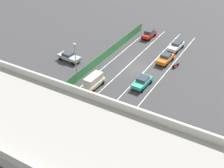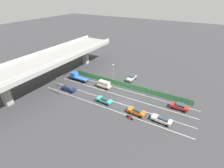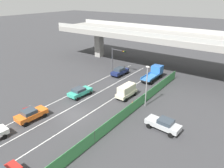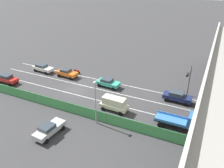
{
  "view_description": "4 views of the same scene",
  "coord_description": "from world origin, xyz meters",
  "px_view_note": "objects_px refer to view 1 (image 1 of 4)",
  "views": [
    {
      "loc": [
        -19.61,
        42.71,
        27.32
      ],
      "look_at": [
        0.05,
        8.88,
        1.5
      ],
      "focal_mm": 47.73,
      "sensor_mm": 36.0,
      "label": 1
    },
    {
      "loc": [
        -35.13,
        -15.56,
        26.46
      ],
      "look_at": [
        2.64,
        6.09,
        2.48
      ],
      "focal_mm": 27.25,
      "sensor_mm": 36.0,
      "label": 2
    },
    {
      "loc": [
        20.4,
        -18.6,
        16.32
      ],
      "look_at": [
        1.21,
        7.96,
        2.39
      ],
      "focal_mm": 34.28,
      "sensor_mm": 36.0,
      "label": 3
    },
    {
      "loc": [
        30.04,
        21.7,
        19.53
      ],
      "look_at": [
        -2.99,
        5.92,
        0.93
      ],
      "focal_mm": 36.52,
      "sensor_mm": 36.0,
      "label": 4
    }
  ],
  "objects_px": {
    "car_taxi_orange": "(165,58)",
    "motorcycle": "(176,65)",
    "car_sedan_navy": "(103,125)",
    "car_taxi_teal": "(142,81)",
    "parked_wagon_silver": "(69,57)",
    "traffic_cone": "(89,77)",
    "car_sedan_white": "(176,45)",
    "car_sedan_red": "(149,34)",
    "flatbed_truck_blue": "(49,118)",
    "car_van_cream": "(94,81)",
    "traffic_light": "(109,117)",
    "street_lamp": "(75,57)"
  },
  "relations": [
    {
      "from": "car_van_cream",
      "to": "car_sedan_navy",
      "type": "bearing_deg",
      "value": 129.91
    },
    {
      "from": "car_sedan_navy",
      "to": "car_taxi_teal",
      "type": "bearing_deg",
      "value": -89.24
    },
    {
      "from": "motorcycle",
      "to": "car_van_cream",
      "type": "bearing_deg",
      "value": 54.21
    },
    {
      "from": "car_taxi_orange",
      "to": "motorcycle",
      "type": "bearing_deg",
      "value": 161.71
    },
    {
      "from": "car_sedan_navy",
      "to": "traffic_cone",
      "type": "xyz_separation_m",
      "value": [
        9.01,
        -9.89,
        -0.63
      ]
    },
    {
      "from": "flatbed_truck_blue",
      "to": "traffic_cone",
      "type": "distance_m",
      "value": 12.83
    },
    {
      "from": "car_taxi_orange",
      "to": "parked_wagon_silver",
      "type": "xyz_separation_m",
      "value": [
        15.86,
        8.52,
        -0.01
      ]
    },
    {
      "from": "car_taxi_teal",
      "to": "flatbed_truck_blue",
      "type": "xyz_separation_m",
      "value": [
        6.69,
        15.22,
        0.42
      ]
    },
    {
      "from": "car_taxi_teal",
      "to": "motorcycle",
      "type": "distance_m",
      "value": 9.01
    },
    {
      "from": "car_taxi_orange",
      "to": "car_taxi_teal",
      "type": "bearing_deg",
      "value": 88.08
    },
    {
      "from": "car_sedan_navy",
      "to": "parked_wagon_silver",
      "type": "xyz_separation_m",
      "value": [
        15.71,
        -13.35,
        -0.06
      ]
    },
    {
      "from": "car_sedan_red",
      "to": "parked_wagon_silver",
      "type": "bearing_deg",
      "value": 63.16
    },
    {
      "from": "car_taxi_teal",
      "to": "car_van_cream",
      "type": "xyz_separation_m",
      "value": [
        6.65,
        4.35,
        0.37
      ]
    },
    {
      "from": "motorcycle",
      "to": "car_taxi_orange",
      "type": "bearing_deg",
      "value": -18.29
    },
    {
      "from": "car_van_cream",
      "to": "traffic_light",
      "type": "xyz_separation_m",
      "value": [
        -8.44,
        9.31,
        2.6
      ]
    },
    {
      "from": "car_sedan_navy",
      "to": "traffic_light",
      "type": "xyz_separation_m",
      "value": [
        -1.63,
        1.16,
        2.9
      ]
    },
    {
      "from": "car_taxi_orange",
      "to": "flatbed_truck_blue",
      "type": "bearing_deg",
      "value": 74.1
    },
    {
      "from": "car_taxi_orange",
      "to": "car_sedan_red",
      "type": "bearing_deg",
      "value": -50.26
    },
    {
      "from": "car_sedan_red",
      "to": "flatbed_truck_blue",
      "type": "xyz_separation_m",
      "value": [
        -0.17,
        33.22,
        0.36
      ]
    },
    {
      "from": "car_sedan_red",
      "to": "flatbed_truck_blue",
      "type": "bearing_deg",
      "value": 90.3
    },
    {
      "from": "car_van_cream",
      "to": "car_sedan_white",
      "type": "xyz_separation_m",
      "value": [
        -6.88,
        -19.85,
        -0.35
      ]
    },
    {
      "from": "car_taxi_orange",
      "to": "car_sedan_red",
      "type": "xyz_separation_m",
      "value": [
        7.18,
        -8.63,
        0.03
      ]
    },
    {
      "from": "car_van_cream",
      "to": "parked_wagon_silver",
      "type": "xyz_separation_m",
      "value": [
        8.89,
        -5.2,
        -0.36
      ]
    },
    {
      "from": "car_sedan_red",
      "to": "street_lamp",
      "type": "distance_m",
      "value": 22.03
    },
    {
      "from": "car_van_cream",
      "to": "car_sedan_red",
      "type": "bearing_deg",
      "value": -89.46
    },
    {
      "from": "car_sedan_navy",
      "to": "car_sedan_red",
      "type": "height_order",
      "value": "car_sedan_navy"
    },
    {
      "from": "flatbed_truck_blue",
      "to": "motorcycle",
      "type": "distance_m",
      "value": 25.6
    },
    {
      "from": "car_sedan_red",
      "to": "parked_wagon_silver",
      "type": "distance_m",
      "value": 19.23
    },
    {
      "from": "car_taxi_orange",
      "to": "car_sedan_red",
      "type": "height_order",
      "value": "car_sedan_red"
    },
    {
      "from": "car_sedan_red",
      "to": "car_taxi_teal",
      "type": "bearing_deg",
      "value": 110.86
    },
    {
      "from": "car_taxi_teal",
      "to": "street_lamp",
      "type": "relative_size",
      "value": 0.67
    },
    {
      "from": "traffic_light",
      "to": "car_van_cream",
      "type": "bearing_deg",
      "value": -47.79
    },
    {
      "from": "parked_wagon_silver",
      "to": "traffic_cone",
      "type": "xyz_separation_m",
      "value": [
        -6.7,
        3.46,
        -0.57
      ]
    },
    {
      "from": "motorcycle",
      "to": "street_lamp",
      "type": "distance_m",
      "value": 18.36
    },
    {
      "from": "car_taxi_orange",
      "to": "flatbed_truck_blue",
      "type": "xyz_separation_m",
      "value": [
        7.01,
        24.59,
        0.39
      ]
    },
    {
      "from": "traffic_cone",
      "to": "car_taxi_teal",
      "type": "bearing_deg",
      "value": -163.56
    },
    {
      "from": "parked_wagon_silver",
      "to": "car_sedan_white",
      "type": "bearing_deg",
      "value": -137.11
    },
    {
      "from": "street_lamp",
      "to": "traffic_light",
      "type": "bearing_deg",
      "value": 140.77
    },
    {
      "from": "car_taxi_teal",
      "to": "parked_wagon_silver",
      "type": "xyz_separation_m",
      "value": [
        15.54,
        -0.85,
        0.01
      ]
    },
    {
      "from": "car_sedan_red",
      "to": "car_sedan_white",
      "type": "bearing_deg",
      "value": 160.55
    },
    {
      "from": "parked_wagon_silver",
      "to": "traffic_light",
      "type": "bearing_deg",
      "value": 140.07
    },
    {
      "from": "car_van_cream",
      "to": "parked_wagon_silver",
      "type": "relative_size",
      "value": 0.94
    },
    {
      "from": "car_taxi_orange",
      "to": "car_van_cream",
      "type": "bearing_deg",
      "value": 63.08
    },
    {
      "from": "car_taxi_teal",
      "to": "parked_wagon_silver",
      "type": "distance_m",
      "value": 15.57
    },
    {
      "from": "flatbed_truck_blue",
      "to": "car_sedan_white",
      "type": "bearing_deg",
      "value": -102.7
    },
    {
      "from": "car_sedan_red",
      "to": "car_van_cream",
      "type": "height_order",
      "value": "car_van_cream"
    },
    {
      "from": "car_sedan_white",
      "to": "parked_wagon_silver",
      "type": "xyz_separation_m",
      "value": [
        15.77,
        14.65,
        -0.01
      ]
    },
    {
      "from": "car_sedan_red",
      "to": "street_lamp",
      "type": "relative_size",
      "value": 0.66
    },
    {
      "from": "car_sedan_white",
      "to": "motorcycle",
      "type": "bearing_deg",
      "value": 109.51
    },
    {
      "from": "street_lamp",
      "to": "car_taxi_orange",
      "type": "bearing_deg",
      "value": -130.59
    }
  ]
}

